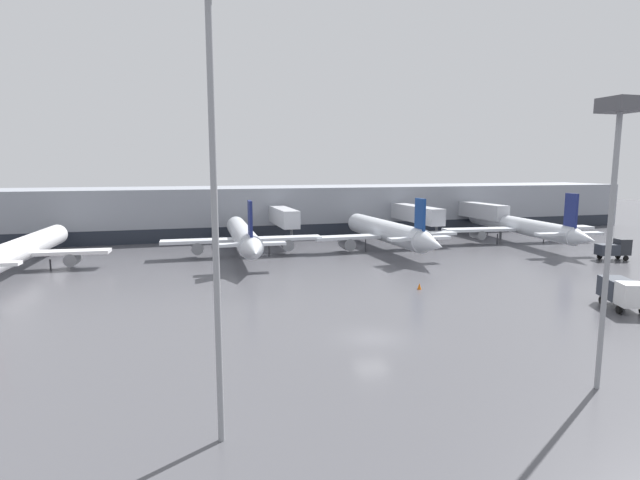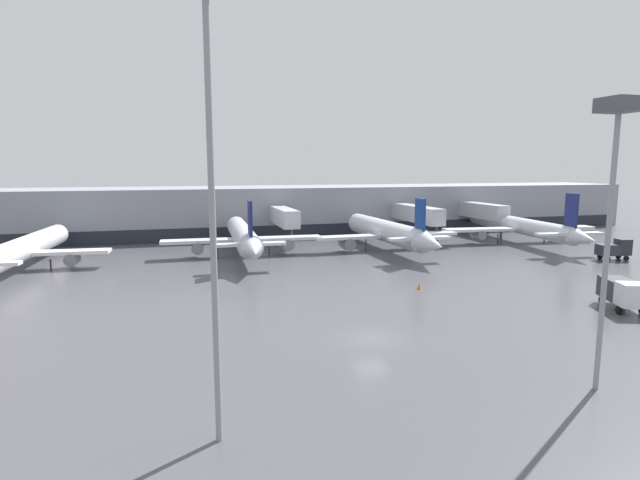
{
  "view_description": "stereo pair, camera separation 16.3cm",
  "coord_description": "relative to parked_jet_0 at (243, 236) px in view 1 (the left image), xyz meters",
  "views": [
    {
      "loc": [
        -13.85,
        -33.63,
        12.77
      ],
      "look_at": [
        4.75,
        30.44,
        3.0
      ],
      "focal_mm": 28.0,
      "sensor_mm": 36.0,
      "label": 1
    },
    {
      "loc": [
        -13.69,
        -33.67,
        12.77
      ],
      "look_at": [
        4.75,
        30.44,
        3.0
      ],
      "focal_mm": 28.0,
      "sensor_mm": 36.0,
      "label": 2
    }
  ],
  "objects": [
    {
      "name": "service_truck_1",
      "position": [
        49.07,
        -17.13,
        -1.38
      ],
      "size": [
        4.62,
        2.51,
        2.93
      ],
      "rotation": [
        0.0,
        0.0,
        6.1
      ],
      "color": "#2D333D",
      "rests_on": "ground_plane"
    },
    {
      "name": "apron_light_mast_2",
      "position": [
        14.06,
        -49.29,
        10.22
      ],
      "size": [
        1.8,
        1.8,
        16.49
      ],
      "color": "gray",
      "rests_on": "ground_plane"
    },
    {
      "name": "ground_plane",
      "position": [
        4.72,
        -37.59,
        -2.96
      ],
      "size": [
        320.0,
        320.0,
        0.0
      ],
      "primitive_type": "plane",
      "color": "#4C4C51"
    },
    {
      "name": "parked_jet_2",
      "position": [
        46.68,
        -0.12,
        -0.05
      ],
      "size": [
        26.89,
        36.72,
        9.07
      ],
      "rotation": [
        0.0,
        0.0,
        1.46
      ],
      "color": "silver",
      "rests_on": "ground_plane"
    },
    {
      "name": "apron_light_mast_1",
      "position": [
        -7.49,
        -48.88,
        13.47
      ],
      "size": [
        1.8,
        1.8,
        21.24
      ],
      "color": "gray",
      "rests_on": "ground_plane"
    },
    {
      "name": "parked_jet_1",
      "position": [
        -27.66,
        -2.25,
        -0.3
      ],
      "size": [
        20.57,
        34.75,
        10.04
      ],
      "rotation": [
        0.0,
        0.0,
        1.49
      ],
      "color": "white",
      "rests_on": "ground_plane"
    },
    {
      "name": "parked_jet_4",
      "position": [
        22.11,
        -0.72,
        -0.12
      ],
      "size": [
        23.37,
        32.68,
        8.65
      ],
      "rotation": [
        0.0,
        0.0,
        1.59
      ],
      "color": "silver",
      "rests_on": "ground_plane"
    },
    {
      "name": "traffic_cone_3",
      "position": [
        15.24,
        -24.89,
        -2.62
      ],
      "size": [
        0.43,
        0.43,
        0.66
      ],
      "color": "orange",
      "rests_on": "ground_plane"
    },
    {
      "name": "service_truck_0",
      "position": [
        29.46,
        -36.58,
        -1.31
      ],
      "size": [
        3.85,
        5.6,
        2.74
      ],
      "rotation": [
        0.0,
        0.0,
        4.34
      ],
      "color": "#2D333D",
      "rests_on": "ground_plane"
    },
    {
      "name": "terminal_building",
      "position": [
        5.03,
        24.21,
        1.54
      ],
      "size": [
        160.0,
        31.76,
        9.0
      ],
      "color": "gray",
      "rests_on": "ground_plane"
    },
    {
      "name": "parked_jet_0",
      "position": [
        0.0,
        0.0,
        0.0
      ],
      "size": [
        23.01,
        32.22,
        8.72
      ],
      "rotation": [
        0.0,
        0.0,
        1.53
      ],
      "color": "silver",
      "rests_on": "ground_plane"
    }
  ]
}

